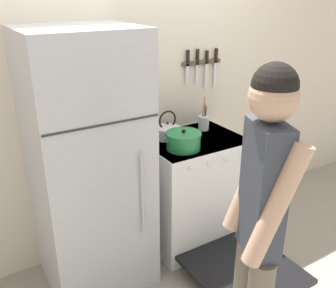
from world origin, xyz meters
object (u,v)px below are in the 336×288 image
at_px(stove_range, 194,192).
at_px(utensil_jar, 204,122).
at_px(tea_kettle, 168,131).
at_px(person, 259,225).
at_px(refrigerator, 89,166).
at_px(dutch_oven_pot, 183,141).

distance_m(stove_range, utensil_jar, 0.58).
xyz_separation_m(tea_kettle, person, (-0.31, -1.32, 0.02)).
relative_size(refrigerator, stove_range, 1.35).
distance_m(tea_kettle, person, 1.36).
distance_m(utensil_jar, person, 1.48).
bearing_deg(dutch_oven_pot, tea_kettle, 86.76).
distance_m(dutch_oven_pot, person, 1.12).
relative_size(utensil_jar, person, 0.16).
bearing_deg(stove_range, dutch_oven_pot, -154.58).
relative_size(refrigerator, person, 1.04).
bearing_deg(refrigerator, dutch_oven_pot, -8.00).
xyz_separation_m(refrigerator, person, (0.39, -1.17, 0.09)).
xyz_separation_m(tea_kettle, utensil_jar, (0.35, 0.01, 0.01)).
height_order(refrigerator, stove_range, refrigerator).
relative_size(stove_range, tea_kettle, 5.39).
bearing_deg(person, dutch_oven_pot, 6.00).
xyz_separation_m(refrigerator, tea_kettle, (0.70, 0.15, 0.07)).
xyz_separation_m(stove_range, person, (-0.47, -1.16, 0.54)).
bearing_deg(dutch_oven_pot, refrigerator, 172.00).
xyz_separation_m(refrigerator, stove_range, (0.86, -0.01, -0.45)).
bearing_deg(refrigerator, stove_range, -0.97).
height_order(dutch_oven_pot, person, person).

